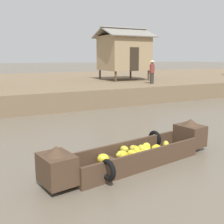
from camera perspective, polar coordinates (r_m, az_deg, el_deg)
name	(u,v)px	position (r m, az deg, el deg)	size (l,w,h in m)	color
ground_plane	(99,128)	(11.84, -2.62, -3.19)	(300.00, 300.00, 0.00)	#665B4C
riverbank_strip	(28,86)	(24.83, -16.64, 5.10)	(160.00, 20.00, 1.09)	#756047
banana_boat	(135,153)	(7.75, 4.72, -8.22)	(5.41, 2.09, 0.98)	#473323
stilt_house_mid_right	(124,52)	(23.37, 2.44, 12.04)	(4.15, 3.65, 4.21)	#4C3826
vendor_person	(152,70)	(20.11, 8.15, 8.37)	(0.44, 0.44, 1.66)	#332D28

